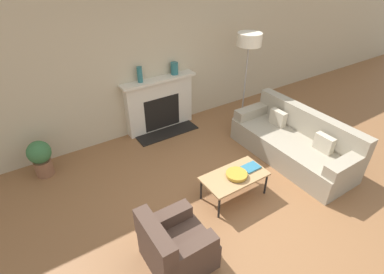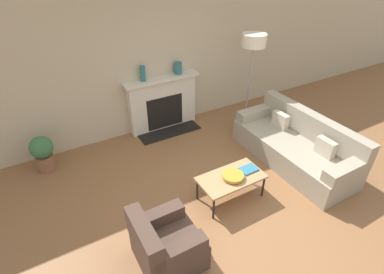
# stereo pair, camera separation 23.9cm
# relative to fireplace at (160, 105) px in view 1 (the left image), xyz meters

# --- Properties ---
(ground_plane) EXTENTS (18.00, 18.00, 0.00)m
(ground_plane) POSITION_rel_fireplace_xyz_m (-0.04, -2.77, -0.54)
(ground_plane) COLOR brown
(wall_back) EXTENTS (18.00, 0.06, 2.90)m
(wall_back) POSITION_rel_fireplace_xyz_m (-0.04, 0.14, 0.91)
(wall_back) COLOR #BCAD8E
(wall_back) RESTS_ON ground_plane
(fireplace) EXTENTS (1.54, 0.59, 1.10)m
(fireplace) POSITION_rel_fireplace_xyz_m (0.00, 0.00, 0.00)
(fireplace) COLOR beige
(fireplace) RESTS_ON ground_plane
(couch) EXTENTS (0.91, 2.23, 0.86)m
(couch) POSITION_rel_fireplace_xyz_m (1.50, -2.22, -0.23)
(couch) COLOR #9E937F
(couch) RESTS_ON ground_plane
(armchair_near) EXTENTS (0.74, 0.73, 0.77)m
(armchair_near) POSITION_rel_fireplace_xyz_m (-1.36, -2.92, -0.24)
(armchair_near) COLOR #4C382D
(armchair_near) RESTS_ON ground_plane
(coffee_table) EXTENTS (0.98, 0.52, 0.41)m
(coffee_table) POSITION_rel_fireplace_xyz_m (-0.04, -2.42, -0.16)
(coffee_table) COLOR tan
(coffee_table) RESTS_ON ground_plane
(bowl) EXTENTS (0.32, 0.32, 0.06)m
(bowl) POSITION_rel_fireplace_xyz_m (-0.03, -2.45, -0.09)
(bowl) COLOR #BC8E2D
(bowl) RESTS_ON coffee_table
(book) EXTENTS (0.27, 0.19, 0.02)m
(book) POSITION_rel_fireplace_xyz_m (0.28, -2.42, -0.11)
(book) COLOR teal
(book) RESTS_ON coffee_table
(floor_lamp) EXTENTS (0.47, 0.47, 1.89)m
(floor_lamp) POSITION_rel_fireplace_xyz_m (1.60, -0.71, 1.07)
(floor_lamp) COLOR gray
(floor_lamp) RESTS_ON ground_plane
(mantel_vase_left) EXTENTS (0.10, 0.10, 0.29)m
(mantel_vase_left) POSITION_rel_fireplace_xyz_m (-0.36, 0.01, 0.71)
(mantel_vase_left) COLOR #28666B
(mantel_vase_left) RESTS_ON fireplace
(mantel_vase_center_left) EXTENTS (0.15, 0.15, 0.24)m
(mantel_vase_center_left) POSITION_rel_fireplace_xyz_m (0.37, 0.01, 0.68)
(mantel_vase_center_left) COLOR #28666B
(mantel_vase_center_left) RESTS_ON fireplace
(potted_plant) EXTENTS (0.38, 0.38, 0.64)m
(potted_plant) POSITION_rel_fireplace_xyz_m (-2.36, -0.29, -0.18)
(potted_plant) COLOR brown
(potted_plant) RESTS_ON ground_plane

